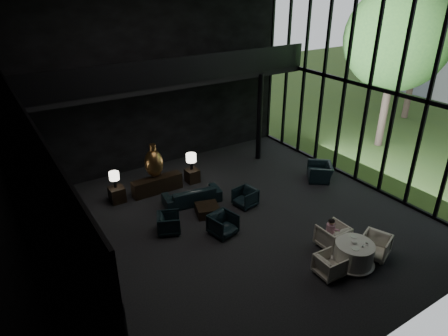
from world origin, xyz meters
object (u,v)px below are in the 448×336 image
dining_chair_east (376,244)px  side_table_left (117,195)px  console (157,185)px  child (331,227)px  coffee_table (207,210)px  dining_chair_north (333,234)px  table_lamp_left (114,177)px  lounge_armchair_west (169,222)px  dining_chair_west (330,265)px  bronze_urn (154,163)px  lounge_armchair_south (223,223)px  dining_table (353,256)px  sofa (192,192)px  table_lamp_right (191,158)px  lounge_armchair_east (245,197)px  side_table_right (192,176)px  window_armchair (320,169)px

dining_chair_east → side_table_left: bearing=-164.6°
console → child: child is taller
coffee_table → dining_chair_north: size_ratio=0.83×
table_lamp_left → lounge_armchair_west: (0.79, -2.96, -0.67)m
dining_chair_east → dining_chair_west: size_ratio=1.19×
bronze_urn → dining_chair_north: bronze_urn is taller
dining_chair_east → dining_chair_west: dining_chair_east is taller
lounge_armchair_south → dining_table: bearing=-66.9°
lounge_armchair_west → coffee_table: bearing=-57.6°
sofa → lounge_armchair_west: sofa is taller
console → dining_chair_east: bearing=-61.6°
table_lamp_right → dining_chair_north: (1.62, -6.36, -0.58)m
lounge_armchair_east → lounge_armchair_south: lounge_armchair_south is taller
table_lamp_left → coffee_table: 3.75m
console → coffee_table: bearing=-71.4°
bronze_urn → lounge_armchair_east: (2.34, -2.91, -0.84)m
side_table_right → lounge_armchair_south: size_ratio=0.64×
lounge_armchair_east → table_lamp_right: bearing=-174.0°
lounge_armchair_east → dining_chair_east: 4.88m
child → sofa: bearing=-63.9°
dining_chair_east → lounge_armchair_east: bearing=178.3°
table_lamp_right → lounge_armchair_east: 2.99m
table_lamp_right → dining_table: size_ratio=0.54×
bronze_urn → lounge_armchair_south: bronze_urn is taller
table_lamp_left → bronze_urn: bearing=-1.3°
table_lamp_left → dining_chair_west: size_ratio=0.87×
side_table_left → sofa: bearing=-33.9°
bronze_urn → table_lamp_left: bronze_urn is taller
lounge_armchair_south → dining_chair_east: (3.31, -3.51, -0.01)m
lounge_armchair_west → dining_table: bearing=-115.7°
dining_chair_north → lounge_armchair_south: bearing=-43.6°
bronze_urn → lounge_armchair_south: (0.66, -4.00, -0.79)m
dining_chair_north → dining_chair_west: 1.41m
lounge_armchair_south → dining_chair_east: lounge_armchair_south is taller
bronze_urn → lounge_armchair_south: size_ratio=1.55×
lounge_armchair_south → window_armchair: window_armchair is taller
table_lamp_left → lounge_armchair_west: table_lamp_left is taller
side_table_right → side_table_left: bearing=177.9°
console → window_armchair: 6.80m
bronze_urn → coffee_table: (0.84, -2.66, -1.05)m
dining_chair_west → child: bearing=-42.9°
lounge_armchair_east → lounge_armchair_south: 2.00m
coffee_table → lounge_armchair_south: bearing=-97.8°
side_table_right → window_armchair: 5.39m
console → bronze_urn: (-0.00, 0.16, 0.90)m
dining_chair_east → dining_chair_west: bearing=-115.5°
lounge_armchair_west → table_lamp_left: bearing=38.4°
table_lamp_right → lounge_armchair_south: bearing=-103.5°
lounge_armchair_east → window_armchair: (3.89, 0.03, 0.11)m
console → lounge_armchair_south: bearing=-80.2°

